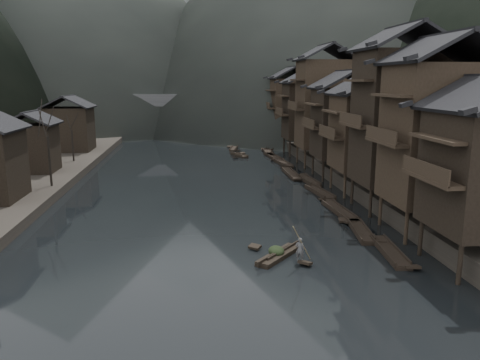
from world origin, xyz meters
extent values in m
plane|color=black|center=(0.00, 0.00, 0.00)|extent=(300.00, 300.00, 0.00)
cube|color=#2D2823|center=(35.00, 40.00, 0.90)|extent=(40.00, 200.00, 1.80)
cylinder|color=black|center=(14.20, -10.40, 1.30)|extent=(0.30, 0.30, 2.90)
cylinder|color=black|center=(14.20, -5.60, 1.30)|extent=(0.30, 0.30, 2.90)
cylinder|color=black|center=(16.95, -5.60, 1.30)|extent=(0.30, 0.30, 2.90)
cube|color=#2E2319|center=(13.30, -8.00, 5.96)|extent=(1.20, 5.70, 0.25)
cylinder|color=#2E2319|center=(14.20, -3.40, 1.30)|extent=(0.30, 0.30, 2.90)
cylinder|color=#2E2319|center=(14.20, 1.40, 1.30)|extent=(0.30, 0.30, 2.90)
cylinder|color=#2E2319|center=(16.95, -3.40, 1.30)|extent=(0.30, 0.30, 2.90)
cylinder|color=#2E2319|center=(16.95, 1.40, 1.30)|extent=(0.30, 0.30, 2.90)
cube|color=#2E2319|center=(17.30, -1.00, 7.86)|extent=(7.00, 6.00, 10.52)
cube|color=#2E2319|center=(13.30, -1.00, 7.33)|extent=(1.20, 5.70, 0.25)
cylinder|color=black|center=(14.20, 3.60, 1.30)|extent=(0.30, 0.30, 2.90)
cylinder|color=black|center=(14.20, 8.40, 1.30)|extent=(0.30, 0.30, 2.90)
cylinder|color=black|center=(16.95, 3.60, 1.30)|extent=(0.30, 0.30, 2.90)
cylinder|color=black|center=(16.95, 8.40, 1.30)|extent=(0.30, 0.30, 2.90)
cube|color=black|center=(17.30, 6.00, 8.56)|extent=(7.00, 6.00, 11.91)
cube|color=#2E2319|center=(13.30, 6.00, 7.96)|extent=(1.20, 5.70, 0.25)
cylinder|color=#2E2319|center=(14.20, 10.60, 1.30)|extent=(0.30, 0.30, 2.90)
cylinder|color=#2E2319|center=(14.20, 15.40, 1.30)|extent=(0.30, 0.30, 2.90)
cylinder|color=#2E2319|center=(16.95, 10.60, 1.30)|extent=(0.30, 0.30, 2.90)
cylinder|color=#2E2319|center=(16.95, 15.40, 1.30)|extent=(0.30, 0.30, 2.90)
cube|color=#2E2319|center=(17.30, 13.00, 6.52)|extent=(7.00, 6.00, 7.84)
cube|color=#2E2319|center=(13.30, 13.00, 6.13)|extent=(1.20, 5.70, 0.25)
cylinder|color=black|center=(14.20, 18.60, 1.30)|extent=(0.30, 0.30, 2.90)
cylinder|color=black|center=(14.20, 23.40, 1.30)|extent=(0.30, 0.30, 2.90)
cylinder|color=black|center=(16.95, 18.60, 1.30)|extent=(0.30, 0.30, 2.90)
cylinder|color=black|center=(16.95, 23.40, 1.30)|extent=(0.30, 0.30, 2.90)
cube|color=black|center=(17.30, 21.00, 6.78)|extent=(7.00, 6.00, 8.35)
cube|color=#2E2319|center=(13.30, 21.00, 6.36)|extent=(1.20, 5.70, 0.25)
cylinder|color=#2E2319|center=(14.20, 27.60, 1.30)|extent=(0.30, 0.30, 2.90)
cylinder|color=#2E2319|center=(14.20, 32.40, 1.30)|extent=(0.30, 0.30, 2.90)
cylinder|color=#2E2319|center=(16.95, 27.60, 1.30)|extent=(0.30, 0.30, 2.90)
cylinder|color=#2E2319|center=(16.95, 32.40, 1.30)|extent=(0.30, 0.30, 2.90)
cube|color=#2E2319|center=(17.30, 30.00, 8.62)|extent=(7.00, 6.00, 12.05)
cube|color=#2E2319|center=(13.30, 30.00, 8.02)|extent=(1.20, 5.70, 0.25)
cylinder|color=black|center=(14.20, 37.60, 1.30)|extent=(0.30, 0.30, 2.90)
cylinder|color=black|center=(14.20, 42.40, 1.30)|extent=(0.30, 0.30, 2.90)
cylinder|color=black|center=(16.95, 37.60, 1.30)|extent=(0.30, 0.30, 2.90)
cylinder|color=black|center=(16.95, 42.40, 1.30)|extent=(0.30, 0.30, 2.90)
cube|color=black|center=(17.30, 40.00, 7.03)|extent=(7.00, 6.00, 8.86)
cube|color=#2E2319|center=(13.30, 40.00, 6.59)|extent=(1.20, 5.70, 0.25)
cylinder|color=#2E2319|center=(14.20, 49.60, 1.30)|extent=(0.30, 0.30, 2.90)
cylinder|color=#2E2319|center=(14.20, 54.40, 1.30)|extent=(0.30, 0.30, 2.90)
cylinder|color=#2E2319|center=(16.95, 49.60, 1.30)|extent=(0.30, 0.30, 2.90)
cylinder|color=#2E2319|center=(16.95, 54.40, 1.30)|extent=(0.30, 0.30, 2.90)
cube|color=#2E2319|center=(17.30, 52.00, 7.42)|extent=(7.00, 6.00, 9.64)
cube|color=#2E2319|center=(13.30, 52.00, 6.94)|extent=(1.20, 5.70, 0.25)
cube|color=black|center=(-20.50, 24.00, 4.10)|extent=(5.00, 5.00, 5.80)
cube|color=black|center=(-20.50, 42.00, 4.60)|extent=(6.50, 6.50, 6.80)
cylinder|color=black|center=(-17.00, 15.44, 3.85)|extent=(0.24, 0.24, 5.29)
cylinder|color=black|center=(-17.00, 31.33, 3.36)|extent=(0.24, 0.24, 4.32)
cube|color=black|center=(12.22, -5.10, 0.15)|extent=(1.66, 6.22, 0.30)
cube|color=black|center=(12.22, -5.10, 0.33)|extent=(1.70, 6.11, 0.10)
cube|color=black|center=(11.95, -2.16, 0.29)|extent=(1.00, 0.84, 0.33)
cube|color=black|center=(12.50, -8.04, 0.29)|extent=(1.00, 0.84, 0.33)
cube|color=black|center=(11.85, -0.47, 0.15)|extent=(1.90, 6.04, 0.30)
cube|color=black|center=(11.85, -0.47, 0.33)|extent=(1.94, 5.93, 0.10)
cube|color=black|center=(11.46, 2.36, 0.29)|extent=(1.03, 0.86, 0.32)
cube|color=black|center=(12.24, -3.30, 0.29)|extent=(1.03, 0.86, 0.32)
cube|color=black|center=(11.98, 5.16, 0.15)|extent=(1.54, 7.08, 0.30)
cube|color=black|center=(11.98, 5.16, 0.33)|extent=(1.59, 6.94, 0.10)
cube|color=black|center=(12.19, 8.53, 0.29)|extent=(0.99, 0.92, 0.35)
cube|color=black|center=(11.77, 1.80, 0.29)|extent=(0.99, 0.92, 0.35)
cube|color=black|center=(12.17, 12.66, 0.15)|extent=(1.86, 6.27, 0.30)
cube|color=black|center=(12.17, 12.66, 0.33)|extent=(1.90, 6.15, 0.10)
cube|color=black|center=(12.54, 15.60, 0.29)|extent=(1.02, 0.87, 0.33)
cube|color=black|center=(11.81, 9.72, 0.29)|extent=(1.02, 0.87, 0.33)
cube|color=black|center=(12.47, 18.85, 0.15)|extent=(1.63, 6.31, 0.30)
cube|color=black|center=(12.47, 18.85, 0.33)|extent=(1.67, 6.19, 0.10)
cube|color=black|center=(12.72, 21.83, 0.29)|extent=(1.00, 0.85, 0.33)
cube|color=black|center=(12.21, 15.86, 0.29)|extent=(1.00, 0.85, 0.33)
cube|color=black|center=(11.26, 22.88, 0.15)|extent=(1.11, 7.14, 0.30)
cube|color=black|center=(11.26, 22.88, 0.33)|extent=(1.16, 7.00, 0.10)
cube|color=black|center=(11.26, 26.31, 0.29)|extent=(0.94, 0.88, 0.35)
cube|color=black|center=(11.25, 19.45, 0.29)|extent=(0.94, 0.88, 0.35)
cube|color=black|center=(11.75, 30.90, 0.15)|extent=(1.91, 6.57, 0.30)
cube|color=black|center=(11.75, 30.90, 0.33)|extent=(1.95, 6.45, 0.10)
cube|color=black|center=(12.14, 33.98, 0.29)|extent=(1.03, 0.91, 0.34)
cube|color=black|center=(11.35, 27.81, 0.29)|extent=(1.03, 0.91, 0.34)
cube|color=black|center=(11.32, 37.18, 0.15)|extent=(1.72, 6.76, 0.30)
cube|color=black|center=(11.32, 37.18, 0.33)|extent=(1.76, 6.63, 0.10)
cube|color=black|center=(11.62, 40.37, 0.29)|extent=(1.01, 0.91, 0.34)
cube|color=black|center=(11.02, 33.98, 0.29)|extent=(1.01, 0.91, 0.34)
cube|color=black|center=(11.32, 41.37, 0.15)|extent=(1.38, 7.65, 0.30)
cube|color=black|center=(11.32, 41.37, 0.33)|extent=(1.43, 7.50, 0.10)
cube|color=black|center=(11.19, 45.02, 0.29)|extent=(0.97, 0.97, 0.37)
cube|color=black|center=(11.46, 37.72, 0.29)|extent=(0.97, 0.97, 0.37)
cube|color=black|center=(11.86, 47.18, 0.15)|extent=(1.79, 6.12, 0.30)
cube|color=black|center=(11.86, 47.18, 0.33)|extent=(1.83, 6.00, 0.10)
cube|color=black|center=(12.20, 50.06, 0.29)|extent=(1.01, 0.85, 0.33)
cube|color=black|center=(11.53, 44.31, 0.29)|extent=(1.01, 0.85, 0.33)
cube|color=black|center=(6.22, 38.94, 0.15)|extent=(2.55, 4.57, 0.30)
cube|color=black|center=(6.22, 38.94, 0.33)|extent=(2.56, 4.51, 0.10)
cube|color=black|center=(7.00, 40.96, 0.29)|extent=(1.00, 0.83, 0.29)
cube|color=black|center=(5.45, 36.91, 0.29)|extent=(1.00, 0.83, 0.29)
cube|color=black|center=(6.05, 46.39, 0.15)|extent=(2.07, 5.05, 0.30)
cube|color=black|center=(6.05, 46.39, 0.33)|extent=(2.10, 4.97, 0.10)
cube|color=black|center=(5.52, 48.71, 0.29)|extent=(0.97, 0.79, 0.30)
cube|color=black|center=(6.58, 44.08, 0.29)|extent=(0.97, 0.79, 0.30)
cube|color=black|center=(4.71, 57.27, 0.15)|extent=(1.26, 5.74, 0.30)
cube|color=black|center=(4.71, 57.27, 0.33)|extent=(1.31, 5.63, 0.10)
cube|color=black|center=(4.58, 60.00, 0.29)|extent=(0.88, 0.74, 0.32)
cube|color=black|center=(4.84, 54.54, 0.29)|extent=(0.88, 0.74, 0.32)
cube|color=black|center=(7.58, 71.50, 0.15)|extent=(1.39, 5.55, 0.30)
cube|color=black|center=(7.58, 71.50, 0.33)|extent=(1.43, 5.45, 0.10)
cube|color=black|center=(7.77, 74.13, 0.29)|extent=(0.90, 0.74, 0.31)
cube|color=black|center=(7.39, 68.87, 0.29)|extent=(0.90, 0.74, 0.31)
cube|color=#4C4C4F|center=(0.00, 72.00, 7.20)|extent=(40.00, 6.00, 1.60)
cube|color=#4C4C4F|center=(0.00, 69.30, 8.50)|extent=(40.00, 0.50, 1.00)
cube|color=#4C4C4F|center=(0.00, 74.70, 8.50)|extent=(40.00, 0.50, 1.00)
cube|color=#4C4C4F|center=(-14.00, 72.00, 3.20)|extent=(3.20, 6.00, 6.40)
cube|color=#4C4C4F|center=(-4.50, 72.00, 3.20)|extent=(3.20, 6.00, 6.40)
cube|color=#4C4C4F|center=(4.50, 72.00, 3.20)|extent=(3.20, 6.00, 6.40)
cube|color=#4C4C4F|center=(14.00, 72.00, 3.20)|extent=(3.20, 6.00, 6.40)
cube|color=black|center=(4.40, -4.98, 0.15)|extent=(3.74, 4.12, 0.30)
cube|color=black|center=(4.40, -4.98, 0.33)|extent=(3.72, 4.08, 0.10)
cube|color=black|center=(2.97, -3.32, 0.29)|extent=(1.02, 0.99, 0.29)
cube|color=black|center=(5.84, -6.65, 0.29)|extent=(1.02, 0.99, 0.29)
ellipsoid|color=black|center=(4.25, -4.81, 0.76)|extent=(1.10, 1.43, 0.66)
imported|color=#57585A|center=(5.54, -6.30, 1.25)|extent=(0.69, 0.58, 1.62)
cylinder|color=#8C7A51|center=(5.74, -6.30, 3.71)|extent=(1.89, 2.00, 3.30)
camera|label=1|loc=(-1.42, -34.81, 11.87)|focal=35.00mm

